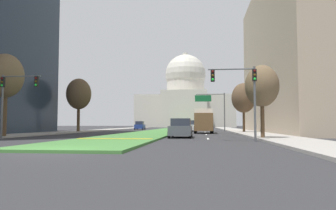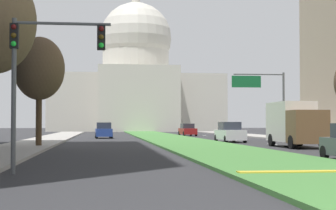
% 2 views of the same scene
% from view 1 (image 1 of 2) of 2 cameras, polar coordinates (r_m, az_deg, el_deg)
% --- Properties ---
extents(ground_plane, '(260.00, 260.00, 0.00)m').
position_cam_1_polar(ground_plane, '(67.89, 0.79, -4.40)').
color(ground_plane, '#2B2B2D').
extents(grass_median, '(6.02, 98.94, 0.14)m').
position_cam_1_polar(grass_median, '(62.42, 0.33, -4.42)').
color(grass_median, '#427A38').
rests_on(grass_median, ground_plane).
extents(median_curb_nose, '(5.42, 0.50, 0.04)m').
position_cam_1_polar(median_curb_nose, '(23.32, -9.44, -5.91)').
color(median_curb_nose, gold).
rests_on(median_curb_nose, grass_median).
extents(lane_dashes_right, '(0.16, 53.78, 0.01)m').
position_cam_1_polar(lane_dashes_right, '(52.58, 6.58, -4.67)').
color(lane_dashes_right, silver).
rests_on(lane_dashes_right, ground_plane).
extents(sidewalk_left, '(4.00, 98.94, 0.15)m').
position_cam_1_polar(sidewalk_left, '(59.57, -12.15, -4.39)').
color(sidewalk_left, '#9E9991').
rests_on(sidewalk_left, ground_plane).
extents(sidewalk_right, '(4.00, 98.94, 0.15)m').
position_cam_1_polar(sidewalk_right, '(56.94, 12.27, -4.44)').
color(sidewalk_right, '#9E9991').
rests_on(sidewalk_right, ground_plane).
extents(midrise_block_right, '(15.65, 34.43, 21.57)m').
position_cam_1_polar(midrise_block_right, '(48.93, 25.24, 8.23)').
color(midrise_block_right, tan).
rests_on(midrise_block_right, ground_plane).
extents(capitol_building, '(36.35, 22.28, 28.61)m').
position_cam_1_polar(capitol_building, '(122.40, 3.11, 1.03)').
color(capitol_building, beige).
rests_on(capitol_building, ground_plane).
extents(traffic_light_near_left, '(3.34, 0.35, 5.20)m').
position_cam_1_polar(traffic_light_near_left, '(28.77, -25.94, 2.12)').
color(traffic_light_near_left, '#515456').
rests_on(traffic_light_near_left, ground_plane).
extents(traffic_light_near_right, '(3.34, 0.35, 5.20)m').
position_cam_1_polar(traffic_light_near_right, '(22.94, 13.06, 3.18)').
color(traffic_light_near_right, '#515456').
rests_on(traffic_light_near_right, ground_plane).
extents(overhead_guide_sign, '(5.13, 0.20, 6.50)m').
position_cam_1_polar(overhead_guide_sign, '(55.44, 8.10, 0.19)').
color(overhead_guide_sign, '#515456').
rests_on(overhead_guide_sign, ground_plane).
extents(street_tree_left_near, '(3.09, 3.09, 7.36)m').
position_cam_1_polar(street_tree_left_near, '(31.57, -26.93, 4.55)').
color(street_tree_left_near, '#4C3823').
rests_on(street_tree_left_near, ground_plane).
extents(street_tree_right_near, '(2.63, 2.63, 5.84)m').
position_cam_1_polar(street_tree_right_near, '(26.25, 16.35, 3.21)').
color(street_tree_right_near, '#4C3823').
rests_on(street_tree_right_near, ground_plane).
extents(street_tree_left_mid, '(3.54, 3.54, 7.72)m').
position_cam_1_polar(street_tree_left_mid, '(47.75, -15.58, 1.86)').
color(street_tree_left_mid, '#4C3823').
rests_on(street_tree_left_mid, ground_plane).
extents(street_tree_right_mid, '(3.23, 3.23, 6.76)m').
position_cam_1_polar(street_tree_right_mid, '(44.67, 13.27, 1.21)').
color(street_tree_right_mid, '#4C3823').
rests_on(street_tree_right_mid, ground_plane).
extents(sedan_lead_stopped, '(2.00, 4.57, 1.69)m').
position_cam_1_polar(sedan_lead_stopped, '(28.57, 2.29, -4.21)').
color(sedan_lead_stopped, '#4C5156').
rests_on(sedan_lead_stopped, ground_plane).
extents(sedan_midblock, '(1.93, 4.71, 1.80)m').
position_cam_1_polar(sedan_midblock, '(53.04, 3.98, -3.77)').
color(sedan_midblock, silver).
rests_on(sedan_midblock, ground_plane).
extents(sedan_distant, '(2.01, 4.32, 1.77)m').
position_cam_1_polar(sedan_distant, '(68.23, -5.02, -3.69)').
color(sedan_distant, navy).
rests_on(sedan_distant, ground_plane).
extents(sedan_far_horizon, '(2.00, 4.24, 1.63)m').
position_cam_1_polar(sedan_far_horizon, '(77.09, 4.58, -3.70)').
color(sedan_far_horizon, maroon).
rests_on(sedan_far_horizon, ground_plane).
extents(box_truck_delivery, '(2.40, 6.40, 3.20)m').
position_cam_1_polar(box_truck_delivery, '(42.37, 6.33, -2.73)').
color(box_truck_delivery, brown).
rests_on(box_truck_delivery, ground_plane).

